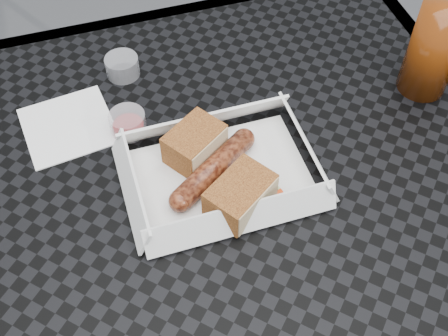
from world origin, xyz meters
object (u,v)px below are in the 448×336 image
at_px(food_tray, 222,175).
at_px(drink_glass, 434,48).
at_px(patio_table, 229,227).
at_px(bratwurst, 213,169).

height_order(food_tray, drink_glass, drink_glass).
bearing_deg(patio_table, bratwurst, 106.65).
bearing_deg(patio_table, food_tray, 89.01).
height_order(patio_table, drink_glass, drink_glass).
bearing_deg(patio_table, drink_glass, 17.31).
distance_m(patio_table, drink_glass, 0.38).
relative_size(patio_table, food_tray, 3.64).
bearing_deg(bratwurst, patio_table, -73.35).
relative_size(food_tray, bratwurst, 1.62).
relative_size(patio_table, drink_glass, 5.52).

